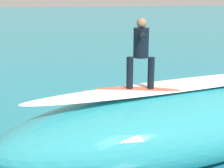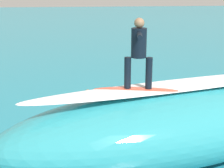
% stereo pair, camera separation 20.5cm
% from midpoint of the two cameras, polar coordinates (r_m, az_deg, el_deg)
% --- Properties ---
extents(ground_plane, '(120.00, 120.00, 0.00)m').
position_cam_midpoint_polar(ground_plane, '(11.53, 6.24, -5.81)').
color(ground_plane, teal).
extents(wave_crest, '(9.34, 4.97, 1.92)m').
position_cam_midpoint_polar(wave_crest, '(8.74, 11.32, -6.53)').
color(wave_crest, teal).
rests_on(wave_crest, ground_plane).
extents(wave_foam_lip, '(7.58, 2.88, 0.08)m').
position_cam_midpoint_polar(wave_foam_lip, '(8.41, 11.69, -0.20)').
color(wave_foam_lip, white).
rests_on(wave_foam_lip, wave_crest).
extents(surfboard_riding, '(2.08, 0.80, 0.09)m').
position_cam_midpoint_polar(surfboard_riding, '(7.88, 5.00, -1.00)').
color(surfboard_riding, '#E0563D').
rests_on(surfboard_riding, wave_crest).
extents(surfer_riding, '(0.62, 1.48, 1.57)m').
position_cam_midpoint_polar(surfer_riding, '(7.66, 5.17, 5.86)').
color(surfer_riding, black).
rests_on(surfer_riding, surfboard_riding).
extents(surfboard_paddling, '(1.54, 1.93, 0.07)m').
position_cam_midpoint_polar(surfboard_paddling, '(13.03, -2.12, -2.94)').
color(surfboard_paddling, yellow).
rests_on(surfboard_paddling, ground_plane).
extents(surfer_paddling, '(1.18, 1.60, 0.32)m').
position_cam_midpoint_polar(surfer_paddling, '(12.87, -1.75, -2.35)').
color(surfer_paddling, black).
rests_on(surfer_paddling, surfboard_paddling).
extents(foam_patch_near, '(0.66, 0.80, 0.08)m').
position_cam_midpoint_polar(foam_patch_near, '(13.33, 1.78, -2.47)').
color(foam_patch_near, white).
rests_on(foam_patch_near, ground_plane).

